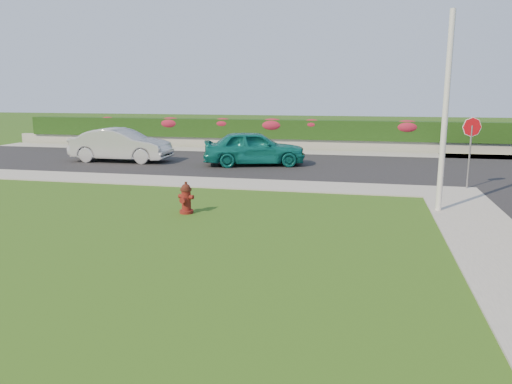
% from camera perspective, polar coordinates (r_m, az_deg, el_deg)
% --- Properties ---
extents(ground, '(120.00, 120.00, 0.00)m').
position_cam_1_polar(ground, '(10.03, -12.71, -8.57)').
color(ground, black).
rests_on(ground, ground).
extents(street_far, '(26.00, 8.00, 0.04)m').
position_cam_1_polar(street_far, '(24.50, -9.58, 3.47)').
color(street_far, black).
rests_on(street_far, ground).
extents(sidewalk_far, '(24.00, 2.00, 0.04)m').
position_cam_1_polar(sidewalk_far, '(20.49, -17.38, 1.53)').
color(sidewalk_far, gray).
rests_on(sidewalk_far, ground).
extents(curb_corner, '(2.00, 2.00, 0.04)m').
position_cam_1_polar(curb_corner, '(18.06, 21.37, -0.04)').
color(curb_corner, gray).
rests_on(curb_corner, ground).
extents(sidewalk_beyond, '(34.00, 2.00, 0.04)m').
position_cam_1_polar(sidewalk_beyond, '(28.17, 1.85, 4.67)').
color(sidewalk_beyond, gray).
rests_on(sidewalk_beyond, ground).
extents(retaining_wall, '(34.00, 0.40, 0.60)m').
position_cam_1_polar(retaining_wall, '(29.61, 2.39, 5.54)').
color(retaining_wall, gray).
rests_on(retaining_wall, ground).
extents(hedge, '(32.00, 0.90, 1.10)m').
position_cam_1_polar(hedge, '(29.63, 2.44, 7.20)').
color(hedge, black).
rests_on(hedge, retaining_wall).
extents(fire_hydrant, '(0.47, 0.44, 0.90)m').
position_cam_1_polar(fire_hydrant, '(14.11, -8.00, -0.73)').
color(fire_hydrant, '#4E0D0C').
rests_on(fire_hydrant, ground).
extents(sedan_teal, '(4.95, 3.08, 1.57)m').
position_cam_1_polar(sedan_teal, '(22.78, -0.20, 5.07)').
color(sedan_teal, '#0D675F').
rests_on(sedan_teal, street_far).
extents(sedan_silver, '(4.79, 1.75, 1.57)m').
position_cam_1_polar(sedan_silver, '(24.85, -15.17, 5.21)').
color(sedan_silver, '#A8ACB0').
rests_on(sedan_silver, street_far).
extents(utility_pole, '(0.16, 0.16, 5.52)m').
position_cam_1_polar(utility_pole, '(14.80, 20.81, 8.33)').
color(utility_pole, silver).
rests_on(utility_pole, ground).
extents(stop_sign, '(0.66, 0.22, 2.51)m').
position_cam_1_polar(stop_sign, '(18.71, 23.38, 5.89)').
color(stop_sign, slate).
rests_on(stop_sign, ground).
extents(flower_clump_a, '(1.09, 0.70, 0.54)m').
position_cam_1_polar(flower_clump_a, '(33.16, -16.60, 7.78)').
color(flower_clump_a, '#A31C3A').
rests_on(flower_clump_a, hedge).
extents(flower_clump_b, '(1.46, 0.94, 0.73)m').
position_cam_1_polar(flower_clump_b, '(31.35, -9.73, 7.76)').
color(flower_clump_b, '#A31C3A').
rests_on(flower_clump_b, hedge).
extents(flower_clump_c, '(1.26, 0.81, 0.63)m').
position_cam_1_polar(flower_clump_c, '(30.25, -3.80, 7.84)').
color(flower_clump_c, '#A31C3A').
rests_on(flower_clump_c, hedge).
extents(flower_clump_d, '(1.53, 0.99, 0.77)m').
position_cam_1_polar(flower_clump_d, '(29.56, 1.87, 7.67)').
color(flower_clump_d, '#A31C3A').
rests_on(flower_clump_d, hedge).
extents(flower_clump_e, '(1.19, 0.76, 0.59)m').
position_cam_1_polar(flower_clump_e, '(29.22, 6.38, 7.70)').
color(flower_clump_e, '#A31C3A').
rests_on(flower_clump_e, hedge).
extents(flower_clump_f, '(1.51, 0.97, 0.75)m').
position_cam_1_polar(flower_clump_f, '(29.15, 16.85, 7.14)').
color(flower_clump_f, '#A31C3A').
rests_on(flower_clump_f, hedge).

